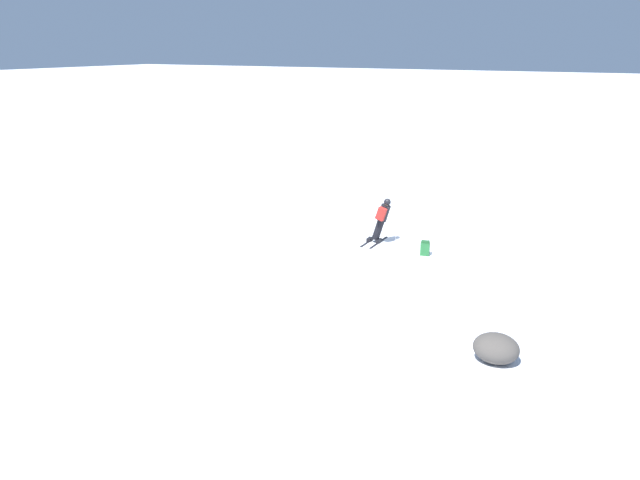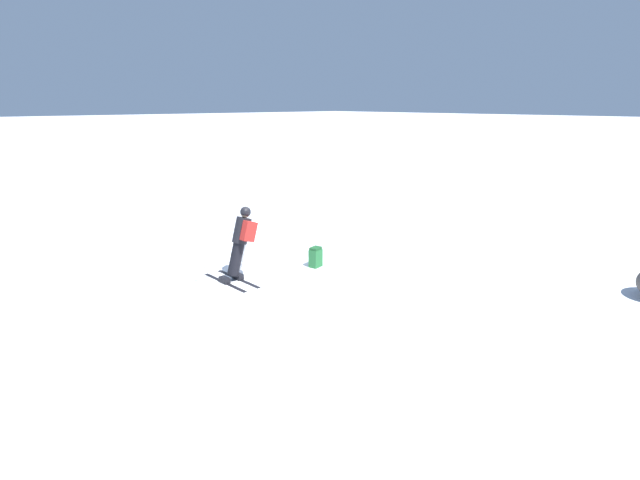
# 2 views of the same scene
# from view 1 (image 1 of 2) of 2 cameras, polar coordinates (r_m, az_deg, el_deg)

# --- Properties ---
(ground_plane) EXTENTS (300.00, 300.00, 0.00)m
(ground_plane) POSITION_cam_1_polar(r_m,az_deg,el_deg) (22.00, 7.94, -0.63)
(ground_plane) COLOR white
(skier) EXTENTS (1.29, 1.59, 1.69)m
(skier) POSITION_cam_1_polar(r_m,az_deg,el_deg) (22.04, 5.65, 1.97)
(skier) COLOR black
(skier) RESTS_ON ground
(spare_backpack) EXTENTS (0.34, 0.28, 0.50)m
(spare_backpack) POSITION_cam_1_polar(r_m,az_deg,el_deg) (21.17, 9.58, -0.74)
(spare_backpack) COLOR #236633
(spare_backpack) RESTS_ON ground
(exposed_boulder_0) EXTENTS (1.03, 0.87, 0.67)m
(exposed_boulder_0) POSITION_cam_1_polar(r_m,az_deg,el_deg) (14.58, 15.80, -9.50)
(exposed_boulder_0) COLOR #4C4742
(exposed_boulder_0) RESTS_ON ground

